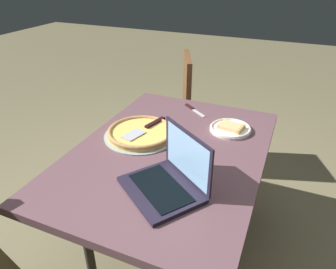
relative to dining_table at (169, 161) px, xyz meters
name	(u,v)px	position (x,y,z in m)	size (l,w,h in m)	color
ground_plane	(169,250)	(0.00, 0.00, -0.65)	(12.00, 12.00, 0.00)	#756D4D
dining_table	(169,161)	(0.00, 0.00, 0.00)	(1.25, 0.90, 0.72)	brown
laptop	(169,179)	(-0.27, -0.11, 0.11)	(0.39, 0.40, 0.24)	#211B2D
pizza_plate	(231,128)	(0.31, -0.23, 0.08)	(0.23, 0.23, 0.04)	silver
pizza_tray	(141,133)	(0.07, 0.19, 0.09)	(0.39, 0.39, 0.04)	#9AA7A1
table_knife	(193,109)	(0.49, 0.05, 0.07)	(0.14, 0.17, 0.01)	beige
chair_far	(172,107)	(0.89, 0.35, -0.13)	(0.56, 0.56, 0.92)	brown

